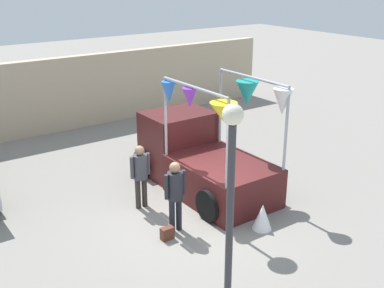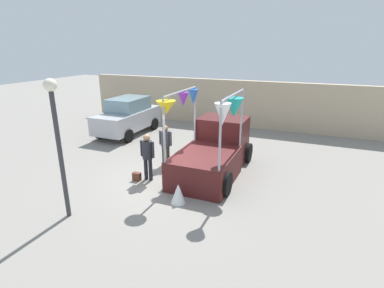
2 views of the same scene
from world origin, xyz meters
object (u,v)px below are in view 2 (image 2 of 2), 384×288
at_px(person_customer, 147,153).
at_px(parked_car, 128,116).
at_px(street_lamp, 57,130).
at_px(vendor_truck, 215,148).
at_px(handbag, 137,177).
at_px(person_vendor, 165,142).
at_px(folded_kite_bundle_white, 178,194).

bearing_deg(person_customer, parked_car, 130.29).
xyz_separation_m(person_customer, street_lamp, (-0.84, -2.84, 1.44)).
xyz_separation_m(parked_car, street_lamp, (3.04, -7.41, 1.49)).
xyz_separation_m(parked_car, person_customer, (3.88, -4.58, 0.04)).
relative_size(vendor_truck, handbag, 14.92).
bearing_deg(street_lamp, person_vendor, 79.56).
xyz_separation_m(person_customer, person_vendor, (-0.06, 1.42, -0.03)).
relative_size(person_customer, handbag, 5.87).
distance_m(vendor_truck, person_customer, 2.48).
distance_m(vendor_truck, street_lamp, 5.46).
xyz_separation_m(person_customer, folded_kite_bundle_white, (1.63, -1.05, -0.69)).
distance_m(vendor_truck, handbag, 2.96).
height_order(vendor_truck, folded_kite_bundle_white, vendor_truck).
height_order(person_vendor, street_lamp, street_lamp).
bearing_deg(street_lamp, parked_car, 112.31).
bearing_deg(person_vendor, street_lamp, -100.44).
xyz_separation_m(parked_car, handbag, (3.53, -4.78, -0.80)).
bearing_deg(handbag, vendor_truck, 40.28).
distance_m(parked_car, person_customer, 6.00).
distance_m(parked_car, handbag, 6.00).
bearing_deg(person_vendor, folded_kite_bundle_white, -55.81).
bearing_deg(parked_car, person_customer, -49.71).
distance_m(vendor_truck, person_vendor, 1.91).
bearing_deg(person_customer, folded_kite_bundle_white, -32.93).
xyz_separation_m(vendor_truck, handbag, (-2.19, -1.86, -0.73)).
relative_size(vendor_truck, parked_car, 1.04).
relative_size(person_vendor, street_lamp, 0.43).
bearing_deg(vendor_truck, handbag, -139.72).
xyz_separation_m(street_lamp, folded_kite_bundle_white, (2.47, 1.78, -2.13)).
height_order(person_customer, folded_kite_bundle_white, person_customer).
height_order(handbag, folded_kite_bundle_white, folded_kite_bundle_white).
bearing_deg(street_lamp, folded_kite_bundle_white, 35.85).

